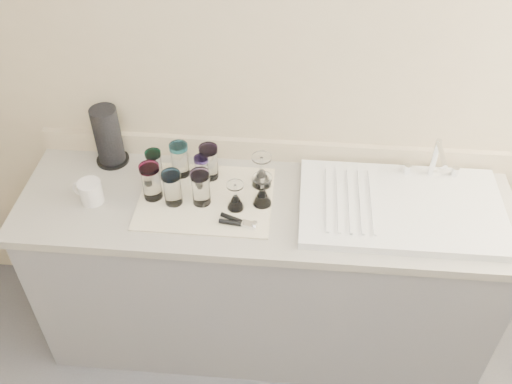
# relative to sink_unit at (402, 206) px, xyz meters

# --- Properties ---
(counter_unit) EXTENTS (2.06, 0.62, 0.90)m
(counter_unit) POSITION_rel_sink_unit_xyz_m (-0.55, -0.00, -0.47)
(counter_unit) COLOR slate
(counter_unit) RESTS_ON ground
(sink_unit) EXTENTS (0.82, 0.50, 0.22)m
(sink_unit) POSITION_rel_sink_unit_xyz_m (0.00, 0.00, 0.00)
(sink_unit) COLOR white
(sink_unit) RESTS_ON counter_unit
(dish_towel) EXTENTS (0.55, 0.42, 0.01)m
(dish_towel) POSITION_rel_sink_unit_xyz_m (-0.80, -0.00, -0.02)
(dish_towel) COLOR white
(dish_towel) RESTS_ON counter_unit
(tumbler_teal) EXTENTS (0.07, 0.07, 0.14)m
(tumbler_teal) POSITION_rel_sink_unit_xyz_m (-1.03, 0.11, 0.06)
(tumbler_teal) COLOR white
(tumbler_teal) RESTS_ON dish_towel
(tumbler_cyan) EXTENTS (0.08, 0.08, 0.16)m
(tumbler_cyan) POSITION_rel_sink_unit_xyz_m (-0.93, 0.14, 0.07)
(tumbler_cyan) COLOR white
(tumbler_cyan) RESTS_ON dish_towel
(tumbler_purple) EXTENTS (0.06, 0.06, 0.12)m
(tumbler_purple) POSITION_rel_sink_unit_xyz_m (-0.83, 0.10, 0.05)
(tumbler_purple) COLOR white
(tumbler_purple) RESTS_ON dish_towel
(tumbler_magenta) EXTENTS (0.08, 0.08, 0.16)m
(tumbler_magenta) POSITION_rel_sink_unit_xyz_m (-1.02, -0.01, 0.07)
(tumbler_magenta) COLOR white
(tumbler_magenta) RESTS_ON dish_towel
(tumbler_blue) EXTENTS (0.08, 0.08, 0.15)m
(tumbler_blue) POSITION_rel_sink_unit_xyz_m (-0.93, -0.04, 0.07)
(tumbler_blue) COLOR white
(tumbler_blue) RESTS_ON dish_towel
(tumbler_lavender) EXTENTS (0.08, 0.08, 0.16)m
(tumbler_lavender) POSITION_rel_sink_unit_xyz_m (-0.81, -0.03, 0.07)
(tumbler_lavender) COLOR white
(tumbler_lavender) RESTS_ON dish_towel
(tumbler_extra) EXTENTS (0.08, 0.08, 0.16)m
(tumbler_extra) POSITION_rel_sink_unit_xyz_m (-0.80, 0.13, 0.07)
(tumbler_extra) COLOR white
(tumbler_extra) RESTS_ON dish_towel
(goblet_back_right) EXTENTS (0.08, 0.08, 0.15)m
(goblet_back_right) POSITION_rel_sink_unit_xyz_m (-0.58, 0.10, 0.04)
(goblet_back_right) COLOR white
(goblet_back_right) RESTS_ON dish_towel
(goblet_front_left) EXTENTS (0.07, 0.07, 0.12)m
(goblet_front_left) POSITION_rel_sink_unit_xyz_m (-0.67, -0.05, 0.03)
(goblet_front_left) COLOR white
(goblet_front_left) RESTS_ON dish_towel
(goblet_front_right) EXTENTS (0.08, 0.08, 0.14)m
(goblet_front_right) POSITION_rel_sink_unit_xyz_m (-0.57, -0.02, 0.04)
(goblet_front_right) COLOR white
(goblet_front_right) RESTS_ON dish_towel
(can_opener) EXTENTS (0.15, 0.08, 0.02)m
(can_opener) POSITION_rel_sink_unit_xyz_m (-0.65, -0.14, -0.00)
(can_opener) COLOR silver
(can_opener) RESTS_ON dish_towel
(white_mug) EXTENTS (0.14, 0.11, 0.10)m
(white_mug) POSITION_rel_sink_unit_xyz_m (-1.27, -0.05, 0.03)
(white_mug) COLOR silver
(white_mug) RESTS_ON counter_unit
(paper_towel_roll) EXTENTS (0.15, 0.15, 0.27)m
(paper_towel_roll) POSITION_rel_sink_unit_xyz_m (-1.26, 0.21, 0.11)
(paper_towel_roll) COLOR black
(paper_towel_roll) RESTS_ON counter_unit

